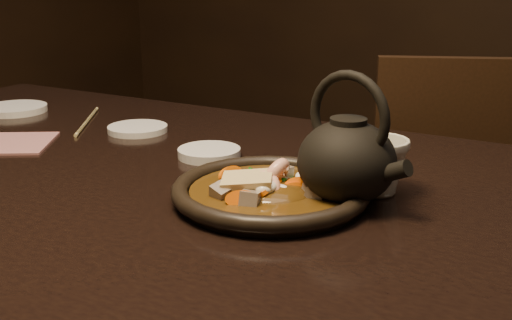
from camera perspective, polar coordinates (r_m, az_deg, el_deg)
The scene contains 11 objects.
table at distance 0.97m, azimuth -8.28°, elevation -5.98°, with size 1.60×0.90×0.75m.
chair at distance 1.53m, azimuth 17.09°, elevation -5.75°, with size 0.55×0.55×0.88m.
plate at distance 0.84m, azimuth 1.28°, elevation -2.88°, with size 0.26×0.26×0.03m.
stirfry at distance 0.84m, azimuth 1.18°, elevation -2.60°, with size 0.16×0.17×0.07m.
soy_dish at distance 1.04m, azimuth -4.19°, elevation 0.66°, with size 0.10×0.10×0.01m, color silver.
saucer_left at distance 1.46m, azimuth -20.64°, elevation 4.28°, with size 0.13×0.13×0.01m, color silver.
saucer_right at distance 1.22m, azimuth -10.48°, elevation 2.75°, with size 0.11×0.11×0.01m, color silver.
tea_cup at distance 0.88m, azimuth 10.78°, elevation -0.37°, with size 0.08×0.08×0.08m, color beige.
chopsticks at distance 1.31m, azimuth -14.78°, elevation 3.37°, with size 0.13×0.19×0.01m.
napkin at distance 1.20m, azimuth -21.08°, elevation 1.40°, with size 0.14×0.14×0.00m, color #965D5C.
teapot at distance 0.82m, azimuth 8.12°, elevation 0.23°, with size 0.16×0.13×0.17m.
Camera 1 is at (0.56, -0.70, 1.05)m, focal length 45.00 mm.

